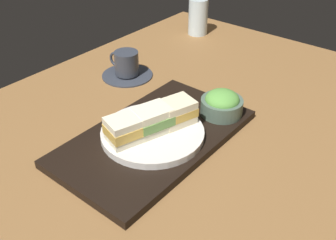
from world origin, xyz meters
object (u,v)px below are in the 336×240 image
drinking_glass (198,17)px  coffee_cup (126,66)px  sandwich_plate (153,133)px  sandwich_near (126,129)px  sandwich_middle (152,120)px  salad_bowl (222,104)px  sandwich_far (177,111)px

drinking_glass → coffee_cup: bearing=-175.4°
coffee_cup → drinking_glass: 40.30cm
sandwich_plate → drinking_glass: drinking_glass is taller
sandwich_near → drinking_glass: size_ratio=0.74×
sandwich_plate → sandwich_middle: (-0.00, 0.00, 3.62)cm
sandwich_near → salad_bowl: 25.41cm
sandwich_near → drinking_glass: 72.00cm
coffee_cup → salad_bowl: bearing=-93.8°
drinking_glass → sandwich_far: bearing=-148.8°
sandwich_plate → drinking_glass: (59.92, 30.56, 3.65)cm
sandwich_near → coffee_cup: 36.50cm
sandwich_near → coffee_cup: size_ratio=0.63×
sandwich_near → sandwich_middle: (6.19, -2.03, 0.06)cm
sandwich_far → salad_bowl: bearing=-22.5°
salad_bowl → coffee_cup: 34.25cm
sandwich_far → salad_bowl: sandwich_far is taller
sandwich_far → coffee_cup: 32.59cm
sandwich_plate → coffee_cup: bearing=54.0°
salad_bowl → sandwich_middle: bearing=159.0°
sandwich_plate → sandwich_near: sandwich_near is taller
sandwich_middle → drinking_glass: size_ratio=0.75×
sandwich_near → coffee_cup: sandwich_near is taller
sandwich_middle → sandwich_far: sandwich_middle is taller
sandwich_far → coffee_cup: bearing=65.0°
sandwich_far → drinking_glass: 62.85cm
sandwich_far → salad_bowl: size_ratio=0.93×
salad_bowl → sandwich_plate: bearing=159.0°
sandwich_middle → coffee_cup: (19.89, 27.37, -3.27)cm
salad_bowl → sandwich_near: bearing=159.7°
sandwich_middle → coffee_cup: bearing=54.0°
sandwich_far → sandwich_middle: bearing=161.9°
coffee_cup → drinking_glass: (40.03, 3.19, 3.30)cm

